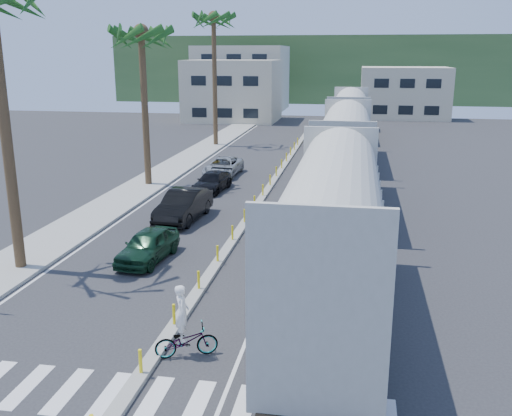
# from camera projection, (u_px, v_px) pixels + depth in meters

# --- Properties ---
(ground) EXTENTS (140.00, 140.00, 0.00)m
(ground) POSITION_uv_depth(u_px,v_px,m) (154.00, 359.00, 16.91)
(ground) COLOR #28282B
(ground) RESTS_ON ground
(sidewalk) EXTENTS (3.00, 90.00, 0.15)m
(sidewalk) POSITION_uv_depth(u_px,v_px,m) (160.00, 176.00, 42.08)
(sidewalk) COLOR gray
(sidewalk) RESTS_ON ground
(rails) EXTENTS (1.56, 100.00, 0.06)m
(rails) POSITION_uv_depth(u_px,v_px,m) (346.00, 174.00, 42.68)
(rails) COLOR black
(rails) RESTS_ON ground
(median) EXTENTS (0.45, 60.00, 0.85)m
(median) POSITION_uv_depth(u_px,v_px,m) (263.00, 196.00, 35.86)
(median) COLOR gray
(median) RESTS_ON ground
(crosswalk) EXTENTS (14.00, 2.20, 0.01)m
(crosswalk) POSITION_uv_depth(u_px,v_px,m) (128.00, 397.00, 15.00)
(crosswalk) COLOR silver
(crosswalk) RESTS_ON ground
(lane_markings) EXTENTS (9.42, 90.00, 0.01)m
(lane_markings) POSITION_uv_depth(u_px,v_px,m) (245.00, 180.00, 41.03)
(lane_markings) COLOR silver
(lane_markings) RESTS_ON ground
(freight_train) EXTENTS (3.00, 60.94, 5.85)m
(freight_train) POSITION_uv_depth(u_px,v_px,m) (346.00, 145.00, 37.80)
(freight_train) COLOR #B4B2A5
(freight_train) RESTS_ON ground
(palm_trees) EXTENTS (3.50, 37.20, 13.75)m
(palm_trees) POSITION_uv_depth(u_px,v_px,m) (147.00, 21.00, 37.02)
(palm_trees) COLOR brown
(palm_trees) RESTS_ON ground
(buildings) EXTENTS (38.00, 27.00, 10.00)m
(buildings) POSITION_uv_depth(u_px,v_px,m) (277.00, 85.00, 84.96)
(buildings) COLOR beige
(buildings) RESTS_ON ground
(hillside) EXTENTS (80.00, 20.00, 12.00)m
(hillside) POSITION_uv_depth(u_px,v_px,m) (330.00, 69.00, 110.41)
(hillside) COLOR #385628
(hillside) RESTS_ON ground
(car_lead) EXTENTS (2.37, 4.35, 1.38)m
(car_lead) POSITION_uv_depth(u_px,v_px,m) (148.00, 245.00, 24.80)
(car_lead) COLOR #10311D
(car_lead) RESTS_ON ground
(car_second) EXTENTS (2.47, 5.25, 1.65)m
(car_second) POSITION_uv_depth(u_px,v_px,m) (183.00, 205.00, 30.85)
(car_second) COLOR black
(car_second) RESTS_ON ground
(car_third) EXTENTS (2.56, 4.60, 1.24)m
(car_third) POSITION_uv_depth(u_px,v_px,m) (212.00, 182.00, 37.47)
(car_third) COLOR black
(car_third) RESTS_ON ground
(car_rear) EXTENTS (2.51, 4.96, 1.34)m
(car_rear) POSITION_uv_depth(u_px,v_px,m) (223.00, 167.00, 42.30)
(car_rear) COLOR #AFB2B4
(car_rear) RESTS_ON ground
(cyclist) EXTENTS (1.99, 2.35, 2.27)m
(cyclist) POSITION_uv_depth(u_px,v_px,m) (185.00, 334.00, 16.89)
(cyclist) COLOR #9EA0A5
(cyclist) RESTS_ON ground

